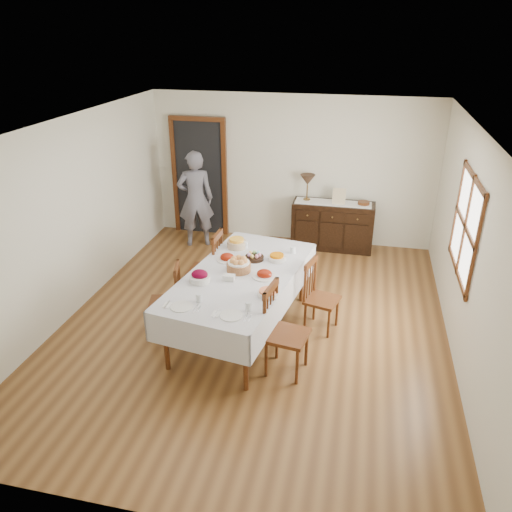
% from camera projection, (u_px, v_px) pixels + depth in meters
% --- Properties ---
extents(ground, '(6.00, 6.00, 0.00)m').
position_uv_depth(ground, '(254.00, 323.00, 6.71)').
color(ground, brown).
extents(room_shell, '(5.02, 6.02, 2.65)m').
position_uv_depth(room_shell, '(250.00, 196.00, 6.41)').
color(room_shell, white).
rests_on(room_shell, ground).
extents(dining_table, '(1.62, 2.62, 0.84)m').
position_uv_depth(dining_table, '(241.00, 281.00, 6.22)').
color(dining_table, silver).
rests_on(dining_table, ground).
extents(chair_left_near, '(0.49, 0.49, 0.96)m').
position_uv_depth(chair_left_near, '(169.00, 299.00, 6.32)').
color(chair_left_near, '#502710').
rests_on(chair_left_near, ground).
extents(chair_left_far, '(0.45, 0.45, 1.07)m').
position_uv_depth(chair_left_far, '(208.00, 267.00, 7.02)').
color(chair_left_far, '#502710').
rests_on(chair_left_far, ground).
extents(chair_right_near, '(0.52, 0.52, 1.08)m').
position_uv_depth(chair_right_near, '(283.00, 330.00, 5.58)').
color(chair_right_near, '#502710').
rests_on(chair_right_near, ground).
extents(chair_right_far, '(0.49, 0.49, 0.96)m').
position_uv_depth(chair_right_far, '(319.00, 295.00, 6.41)').
color(chair_right_far, '#502710').
rests_on(chair_right_far, ground).
extents(sideboard, '(1.41, 0.51, 0.84)m').
position_uv_depth(sideboard, '(332.00, 226.00, 8.77)').
color(sideboard, black).
rests_on(sideboard, ground).
extents(person, '(0.67, 0.55, 1.83)m').
position_uv_depth(person, '(195.00, 196.00, 8.71)').
color(person, slate).
rests_on(person, ground).
extents(bread_basket, '(0.30, 0.30, 0.19)m').
position_uv_depth(bread_basket, '(239.00, 265.00, 6.21)').
color(bread_basket, brown).
rests_on(bread_basket, dining_table).
extents(egg_basket, '(0.25, 0.25, 0.10)m').
position_uv_depth(egg_basket, '(254.00, 257.00, 6.53)').
color(egg_basket, black).
rests_on(egg_basket, dining_table).
extents(ham_platter_a, '(0.28, 0.28, 0.11)m').
position_uv_depth(ham_platter_a, '(227.00, 258.00, 6.52)').
color(ham_platter_a, silver).
rests_on(ham_platter_a, dining_table).
extents(ham_platter_b, '(0.31, 0.31, 0.11)m').
position_uv_depth(ham_platter_b, '(264.00, 275.00, 6.10)').
color(ham_platter_b, silver).
rests_on(ham_platter_b, dining_table).
extents(beet_bowl, '(0.26, 0.26, 0.15)m').
position_uv_depth(beet_bowl, '(200.00, 277.00, 5.97)').
color(beet_bowl, silver).
rests_on(beet_bowl, dining_table).
extents(carrot_bowl, '(0.24, 0.24, 0.08)m').
position_uv_depth(carrot_bowl, '(277.00, 258.00, 6.51)').
color(carrot_bowl, silver).
rests_on(carrot_bowl, dining_table).
extents(pineapple_bowl, '(0.27, 0.27, 0.14)m').
position_uv_depth(pineapple_bowl, '(237.00, 243.00, 6.87)').
color(pineapple_bowl, tan).
rests_on(pineapple_bowl, dining_table).
extents(casserole_dish, '(0.24, 0.24, 0.07)m').
position_uv_depth(casserole_dish, '(268.00, 293.00, 5.67)').
color(casserole_dish, silver).
rests_on(casserole_dish, dining_table).
extents(butter_dish, '(0.15, 0.11, 0.07)m').
position_uv_depth(butter_dish, '(229.00, 278.00, 6.01)').
color(butter_dish, silver).
rests_on(butter_dish, dining_table).
extents(setting_left, '(0.44, 0.31, 0.10)m').
position_uv_depth(setting_left, '(187.00, 304.00, 5.48)').
color(setting_left, silver).
rests_on(setting_left, dining_table).
extents(setting_right, '(0.44, 0.31, 0.10)m').
position_uv_depth(setting_right, '(237.00, 312.00, 5.32)').
color(setting_right, silver).
rests_on(setting_right, dining_table).
extents(glass_far_a, '(0.07, 0.07, 0.10)m').
position_uv_depth(glass_far_a, '(246.00, 245.00, 6.86)').
color(glass_far_a, silver).
rests_on(glass_far_a, dining_table).
extents(glass_far_b, '(0.07, 0.07, 0.09)m').
position_uv_depth(glass_far_b, '(293.00, 250.00, 6.72)').
color(glass_far_b, silver).
rests_on(glass_far_b, dining_table).
extents(runner, '(1.30, 0.35, 0.01)m').
position_uv_depth(runner, '(333.00, 203.00, 8.58)').
color(runner, white).
rests_on(runner, sideboard).
extents(table_lamp, '(0.26, 0.26, 0.46)m').
position_uv_depth(table_lamp, '(308.00, 181.00, 8.57)').
color(table_lamp, brown).
rests_on(table_lamp, sideboard).
extents(picture_frame, '(0.22, 0.08, 0.28)m').
position_uv_depth(picture_frame, '(339.00, 196.00, 8.47)').
color(picture_frame, beige).
rests_on(picture_frame, sideboard).
extents(deco_bowl, '(0.20, 0.20, 0.06)m').
position_uv_depth(deco_bowl, '(364.00, 203.00, 8.49)').
color(deco_bowl, '#502710').
rests_on(deco_bowl, sideboard).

